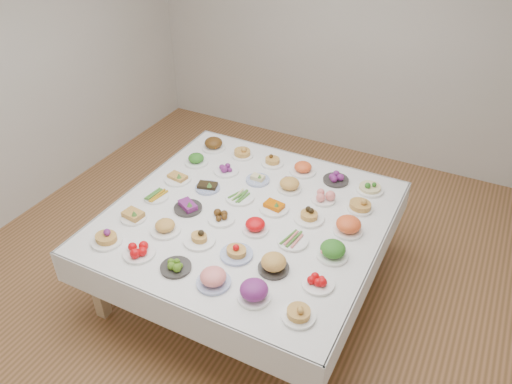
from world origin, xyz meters
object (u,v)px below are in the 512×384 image
at_px(dish_0, 106,236).
at_px(dish_18, 177,176).
at_px(display_table, 248,221).
at_px(dish_35, 370,184).

height_order(dish_0, dish_18, dish_0).
relative_size(display_table, dish_0, 9.27).
xyz_separation_m(display_table, dish_18, (-0.79, 0.16, 0.11)).
height_order(dish_18, dish_35, dish_35).
height_order(display_table, dish_0, dish_0).
xyz_separation_m(dish_18, dish_35, (1.57, 0.62, 0.02)).
bearing_deg(dish_0, display_table, 45.27).
bearing_deg(dish_35, dish_0, -134.86).
bearing_deg(display_table, dish_18, 168.72).
relative_size(dish_0, dish_35, 0.99).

